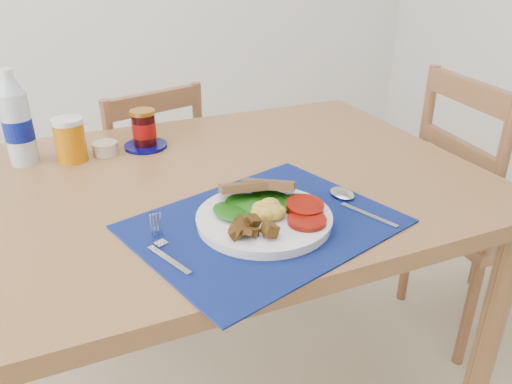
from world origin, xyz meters
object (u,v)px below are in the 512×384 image
jam_on_saucer (144,131)px  chair_end (480,184)px  breakfast_plate (263,216)px  chair_far (147,173)px  water_bottle (17,123)px  juice_glass (70,141)px

jam_on_saucer → chair_end: bearing=-14.4°
breakfast_plate → chair_far: bearing=112.7°
water_bottle → juice_glass: water_bottle is taller
breakfast_plate → jam_on_saucer: size_ratio=2.26×
chair_far → water_bottle: (-0.36, -0.32, 0.33)m
water_bottle → breakfast_plate: bearing=-51.6°
chair_far → water_bottle: bearing=26.3°
chair_end → water_bottle: (-1.30, 0.27, 0.29)m
jam_on_saucer → water_bottle: bearing=177.3°
water_bottle → jam_on_saucer: (0.30, -0.01, -0.06)m
chair_end → water_bottle: bearing=85.1°
juice_glass → jam_on_saucer: size_ratio=0.90×
jam_on_saucer → breakfast_plate: bearing=-77.2°
chair_far → chair_end: (0.94, -0.59, 0.04)m
juice_glass → chair_end: bearing=-11.5°
chair_far → jam_on_saucer: 0.44m
chair_end → breakfast_plate: bearing=113.3°
juice_glass → jam_on_saucer: same height
juice_glass → breakfast_plate: bearing=-58.4°
water_bottle → chair_end: bearing=-11.8°
juice_glass → jam_on_saucer: (0.19, 0.02, -0.01)m
chair_far → breakfast_plate: 0.89m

